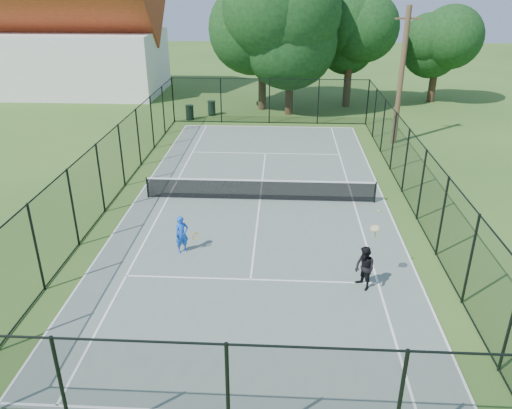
# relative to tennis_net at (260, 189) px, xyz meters

# --- Properties ---
(ground) EXTENTS (120.00, 120.00, 0.00)m
(ground) POSITION_rel_tennis_net_xyz_m (0.00, 0.00, -0.58)
(ground) COLOR #32571E
(tennis_court) EXTENTS (11.00, 24.00, 0.06)m
(tennis_court) POSITION_rel_tennis_net_xyz_m (0.00, 0.00, -0.55)
(tennis_court) COLOR slate
(tennis_court) RESTS_ON ground
(tennis_net) EXTENTS (10.08, 0.08, 0.95)m
(tennis_net) POSITION_rel_tennis_net_xyz_m (0.00, 0.00, 0.00)
(tennis_net) COLOR black
(tennis_net) RESTS_ON tennis_court
(fence) EXTENTS (13.10, 26.10, 3.00)m
(fence) POSITION_rel_tennis_net_xyz_m (0.00, 0.00, 0.92)
(fence) COLOR black
(fence) RESTS_ON ground
(tree_near_left) EXTENTS (7.55, 7.55, 9.85)m
(tree_near_left) POSITION_rel_tennis_net_xyz_m (-0.65, 16.90, 5.48)
(tree_near_left) COLOR #332114
(tree_near_left) RESTS_ON ground
(tree_near_mid) EXTENTS (7.30, 7.30, 9.54)m
(tree_near_mid) POSITION_rel_tennis_net_xyz_m (1.33, 15.54, 5.30)
(tree_near_mid) COLOR #332114
(tree_near_mid) RESTS_ON ground
(tree_near_right) EXTENTS (5.67, 5.67, 7.82)m
(tree_near_right) POSITION_rel_tennis_net_xyz_m (5.73, 18.23, 4.39)
(tree_near_right) COLOR #332114
(tree_near_right) RESTS_ON ground
(tree_far_right) EXTENTS (4.80, 4.80, 6.35)m
(tree_far_right) POSITION_rel_tennis_net_xyz_m (12.62, 20.13, 3.35)
(tree_far_right) COLOR #332114
(tree_far_right) RESTS_ON ground
(building) EXTENTS (15.30, 8.15, 11.87)m
(building) POSITION_rel_tennis_net_xyz_m (-17.00, 22.00, 4.35)
(building) COLOR silver
(building) RESTS_ON ground
(trash_bin_left) EXTENTS (0.58, 0.58, 1.00)m
(trash_bin_left) POSITION_rel_tennis_net_xyz_m (-5.53, 13.61, -0.07)
(trash_bin_left) COLOR black
(trash_bin_left) RESTS_ON ground
(trash_bin_right) EXTENTS (0.58, 0.58, 1.02)m
(trash_bin_right) POSITION_rel_tennis_net_xyz_m (-4.18, 14.92, -0.06)
(trash_bin_right) COLOR black
(trash_bin_right) RESTS_ON ground
(utility_pole) EXTENTS (1.40, 0.30, 7.69)m
(utility_pole) POSITION_rel_tennis_net_xyz_m (7.57, 9.00, 3.33)
(utility_pole) COLOR #4C3823
(utility_pole) RESTS_ON ground
(player_blue) EXTENTS (0.88, 0.56, 1.38)m
(player_blue) POSITION_rel_tennis_net_xyz_m (-2.54, -4.70, 0.17)
(player_blue) COLOR blue
(player_blue) RESTS_ON tennis_court
(player_black) EXTENTS (0.82, 1.11, 2.43)m
(player_black) POSITION_rel_tennis_net_xyz_m (3.58, -6.67, 0.21)
(player_black) COLOR black
(player_black) RESTS_ON tennis_court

